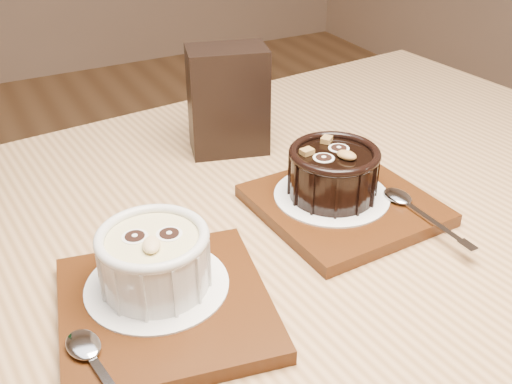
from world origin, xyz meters
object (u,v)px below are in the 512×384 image
tray_right (344,205)px  condiment_stand (228,101)px  ramekin_white (154,257)px  tray_left (166,308)px  ramekin_dark (333,171)px  table (261,318)px

tray_right → condiment_stand: (-0.05, 0.20, 0.06)m
condiment_stand → ramekin_white: bearing=-128.0°
tray_right → condiment_stand: size_ratio=1.29×
tray_left → ramekin_dark: 0.25m
table → ramekin_dark: size_ratio=12.63×
table → ramekin_white: ramekin_white is taller
ramekin_white → condiment_stand: size_ratio=0.71×
table → condiment_stand: bearing=72.3°
tray_left → ramekin_white: ramekin_white is taller
ramekin_dark → tray_right: bearing=-78.7°
table → tray_right: 0.16m
ramekin_white → tray_right: size_ratio=0.55×
table → tray_left: tray_left is taller
table → condiment_stand: condiment_stand is taller
tray_left → condiment_stand: 0.33m
table → ramekin_dark: ramekin_dark is taller
table → tray_right: size_ratio=7.05×
ramekin_white → condiment_stand: (0.19, 0.24, 0.02)m
ramekin_dark → tray_left: bearing=176.3°
tray_left → ramekin_dark: (0.23, 0.08, 0.04)m
table → tray_right: tray_right is taller
condiment_stand → table: bearing=-107.7°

